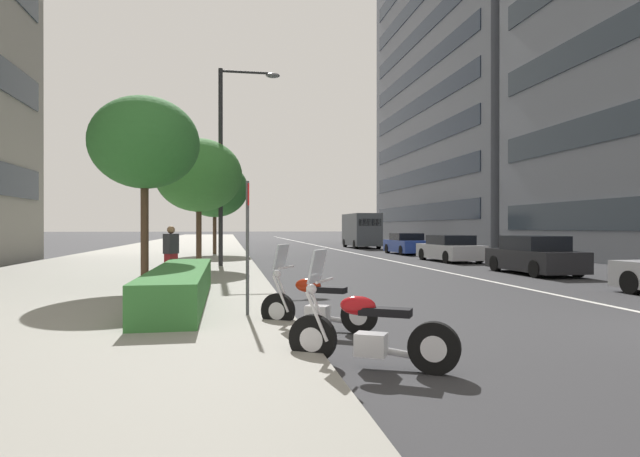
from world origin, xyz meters
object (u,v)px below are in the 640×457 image
object	(u,v)px
street_tree_mid_sidewalk	(215,189)
pedestrian_on_plaza	(171,254)
car_lead_in_lane	(450,249)
street_tree_far_plaza	(145,143)
street_tree_near_plaza_corner	(199,175)
street_lamp_with_banners	(230,148)
parking_sign_by_curb	(248,234)
car_far_down_avenue	(407,244)
motorcycle_far_end_row	(315,305)
car_approaching_light	(534,256)
motorcycle_nearest_camera	(368,333)
delivery_van_ahead	(361,230)

from	to	relation	value
street_tree_mid_sidewalk	pedestrian_on_plaza	bearing A→B (deg)	176.95
car_lead_in_lane	street_tree_mid_sidewalk	distance (m)	14.08
street_tree_far_plaza	street_tree_near_plaza_corner	bearing A→B (deg)	-10.55
street_lamp_with_banners	street_tree_far_plaza	xyz separation A→B (m)	(-6.68, 2.40, -0.91)
street_tree_far_plaza	parking_sign_by_curb	bearing A→B (deg)	-155.38
car_far_down_avenue	street_tree_near_plaza_corner	distance (m)	16.90
car_far_down_avenue	street_tree_mid_sidewalk	world-z (taller)	street_tree_mid_sidewalk
motorcycle_far_end_row	street_tree_near_plaza_corner	xyz separation A→B (m)	(13.08, 2.60, 3.42)
car_approaching_light	street_tree_far_plaza	distance (m)	14.24
motorcycle_nearest_camera	street_tree_near_plaza_corner	xyz separation A→B (m)	(15.54, 2.86, 3.41)
motorcycle_nearest_camera	street_tree_far_plaza	distance (m)	10.73
motorcycle_nearest_camera	street_tree_near_plaza_corner	world-z (taller)	street_tree_near_plaza_corner
delivery_van_ahead	street_tree_near_plaza_corner	distance (m)	24.60
car_far_down_avenue	street_tree_far_plaza	size ratio (longest dim) A/B	0.81
delivery_van_ahead	motorcycle_far_end_row	bearing A→B (deg)	164.66
delivery_van_ahead	car_lead_in_lane	bearing A→B (deg)	-179.31
delivery_van_ahead	pedestrian_on_plaza	size ratio (longest dim) A/B	3.43
motorcycle_far_end_row	car_lead_in_lane	world-z (taller)	motorcycle_far_end_row
car_lead_in_lane	street_lamp_with_banners	size ratio (longest dim) A/B	0.55
street_tree_near_plaza_corner	pedestrian_on_plaza	xyz separation A→B (m)	(-6.09, 0.47, -2.87)
pedestrian_on_plaza	car_far_down_avenue	bearing A→B (deg)	87.70
motorcycle_nearest_camera	car_lead_in_lane	size ratio (longest dim) A/B	0.44
motorcycle_nearest_camera	street_tree_near_plaza_corner	size ratio (longest dim) A/B	0.38
parking_sign_by_curb	street_tree_mid_sidewalk	xyz separation A→B (m)	(22.30, 1.11, 2.39)
street_tree_near_plaza_corner	motorcycle_far_end_row	bearing A→B (deg)	-168.75
pedestrian_on_plaza	street_tree_mid_sidewalk	bearing A→B (deg)	122.29
car_approaching_light	car_lead_in_lane	distance (m)	7.38
car_lead_in_lane	delivery_van_ahead	size ratio (longest dim) A/B	0.79
parking_sign_by_curb	motorcycle_nearest_camera	bearing A→B (deg)	-158.20
street_tree_far_plaza	street_tree_mid_sidewalk	world-z (taller)	street_tree_mid_sidewalk
motorcycle_nearest_camera	street_tree_mid_sidewalk	size ratio (longest dim) A/B	0.35
motorcycle_nearest_camera	motorcycle_far_end_row	size ratio (longest dim) A/B	1.05
delivery_van_ahead	street_tree_near_plaza_corner	bearing A→B (deg)	150.39
street_tree_far_plaza	pedestrian_on_plaza	distance (m)	3.24
delivery_van_ahead	street_tree_near_plaza_corner	size ratio (longest dim) A/B	1.08
motorcycle_nearest_camera	car_lead_in_lane	world-z (taller)	motorcycle_nearest_camera
street_tree_near_plaza_corner	car_far_down_avenue	bearing A→B (deg)	-49.27
car_approaching_light	street_lamp_with_banners	bearing A→B (deg)	69.44
parking_sign_by_curb	pedestrian_on_plaza	xyz separation A→B (m)	(6.05, 1.98, -0.65)
motorcycle_nearest_camera	street_tree_mid_sidewalk	world-z (taller)	street_tree_mid_sidewalk
car_lead_in_lane	motorcycle_nearest_camera	bearing A→B (deg)	151.17
car_far_down_avenue	delivery_van_ahead	bearing A→B (deg)	1.00
car_far_down_avenue	street_tree_near_plaza_corner	size ratio (longest dim) A/B	0.83
street_tree_far_plaza	street_tree_mid_sidewalk	bearing A→B (deg)	-5.44
car_far_down_avenue	delivery_van_ahead	xyz separation A→B (m)	(10.40, 0.35, 0.89)
delivery_van_ahead	street_tree_mid_sidewalk	world-z (taller)	street_tree_mid_sidewalk
motorcycle_far_end_row	car_far_down_avenue	world-z (taller)	motorcycle_far_end_row
motorcycle_nearest_camera	motorcycle_far_end_row	xyz separation A→B (m)	(2.46, 0.26, -0.01)
car_far_down_avenue	parking_sign_by_curb	xyz separation A→B (m)	(-22.97, 11.07, 0.99)
motorcycle_nearest_camera	car_lead_in_lane	xyz separation A→B (m)	(19.05, -9.48, 0.20)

